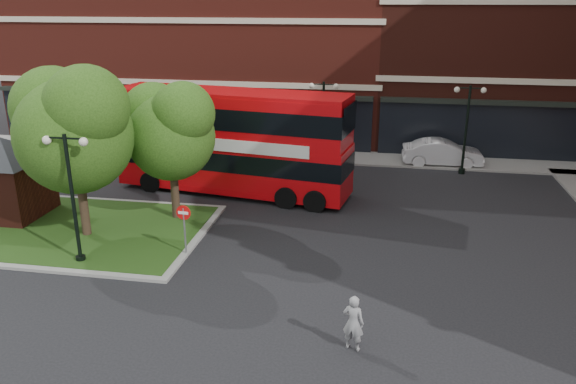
% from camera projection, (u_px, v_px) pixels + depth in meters
% --- Properties ---
extents(ground, '(120.00, 120.00, 0.00)m').
position_uv_depth(ground, '(220.00, 277.00, 20.15)').
color(ground, black).
rests_on(ground, ground).
extents(pavement_far, '(44.00, 3.00, 0.12)m').
position_uv_depth(pavement_far, '(294.00, 155.00, 35.48)').
color(pavement_far, slate).
rests_on(pavement_far, ground).
extents(terrace_far_left, '(26.00, 12.00, 14.00)m').
position_uv_depth(terrace_far_left, '(205.00, 33.00, 41.47)').
color(terrace_far_left, maroon).
rests_on(terrace_far_left, ground).
extents(terrace_far_right, '(18.00, 12.00, 16.00)m').
position_uv_depth(terrace_far_right, '(519.00, 21.00, 37.55)').
color(terrace_far_right, '#471911').
rests_on(terrace_far_right, ground).
extents(traffic_island, '(12.60, 7.60, 0.15)m').
position_uv_depth(traffic_island, '(61.00, 228.00, 24.23)').
color(traffic_island, gray).
rests_on(traffic_island, ground).
extents(kiosk, '(6.51, 6.51, 3.60)m').
position_uv_depth(kiosk, '(5.00, 169.00, 24.91)').
color(kiosk, '#471911').
rests_on(kiosk, traffic_island).
extents(tree_island_west, '(5.40, 4.71, 7.21)m').
position_uv_depth(tree_island_west, '(72.00, 124.00, 22.05)').
color(tree_island_west, '#2D2116').
rests_on(tree_island_west, ground).
extents(tree_island_east, '(4.46, 3.90, 6.29)m').
position_uv_depth(tree_island_east, '(169.00, 127.00, 24.05)').
color(tree_island_east, '#2D2116').
rests_on(tree_island_east, ground).
extents(lamp_island, '(1.72, 0.36, 5.00)m').
position_uv_depth(lamp_island, '(72.00, 193.00, 20.31)').
color(lamp_island, black).
rests_on(lamp_island, ground).
extents(lamp_far_left, '(1.72, 0.36, 5.00)m').
position_uv_depth(lamp_far_left, '(323.00, 120.00, 32.38)').
color(lamp_far_left, black).
rests_on(lamp_far_left, ground).
extents(lamp_far_right, '(1.72, 0.36, 5.00)m').
position_uv_depth(lamp_far_right, '(467.00, 125.00, 31.07)').
color(lamp_far_right, black).
rests_on(lamp_far_right, ground).
extents(bus, '(12.22, 4.57, 4.56)m').
position_uv_depth(bus, '(232.00, 135.00, 28.04)').
color(bus, red).
rests_on(bus, ground).
extents(woman, '(0.70, 0.54, 1.70)m').
position_uv_depth(woman, '(353.00, 323.00, 15.81)').
color(woman, gray).
rests_on(woman, ground).
extents(car_silver, '(4.08, 1.94, 1.35)m').
position_uv_depth(car_silver, '(215.00, 144.00, 35.63)').
color(car_silver, silver).
rests_on(car_silver, ground).
extents(car_white, '(4.73, 1.81, 1.54)m').
position_uv_depth(car_white, '(442.00, 153.00, 33.31)').
color(car_white, silver).
rests_on(car_white, ground).
extents(no_entry_sign, '(0.58, 0.09, 2.09)m').
position_uv_depth(no_entry_sign, '(184.00, 220.00, 21.35)').
color(no_entry_sign, slate).
rests_on(no_entry_sign, ground).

